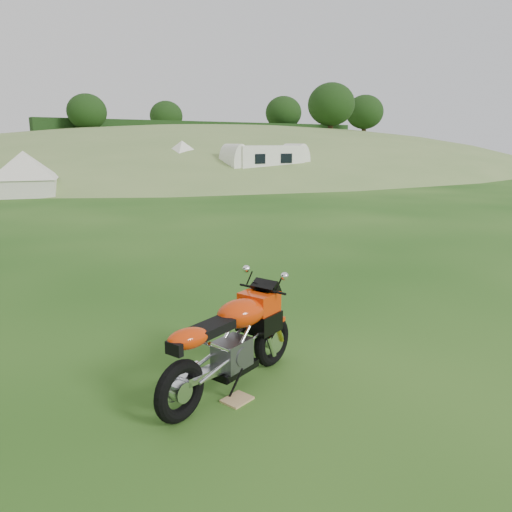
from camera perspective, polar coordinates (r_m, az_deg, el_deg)
ground at (r=6.51m, az=0.86°, el=-8.73°), size 120.00×120.00×0.00m
hillside at (r=52.72m, az=-4.16°, el=10.37°), size 80.00×64.00×8.00m
hedgerow at (r=52.72m, az=-4.16°, el=10.37°), size 36.00×1.20×8.60m
sport_motorcycle at (r=4.91m, az=-2.92°, el=-9.13°), size 1.93×1.02×1.13m
plywood_board at (r=4.94m, az=-2.17°, el=-16.08°), size 0.31×0.27×0.02m
tent_left at (r=24.70m, az=-24.93°, el=8.81°), size 3.22×3.22×2.22m
tent_right at (r=28.80m, az=-8.39°, el=10.58°), size 3.23×3.23×2.51m
caravan at (r=27.53m, az=1.06°, el=10.30°), size 4.93×2.60×2.21m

